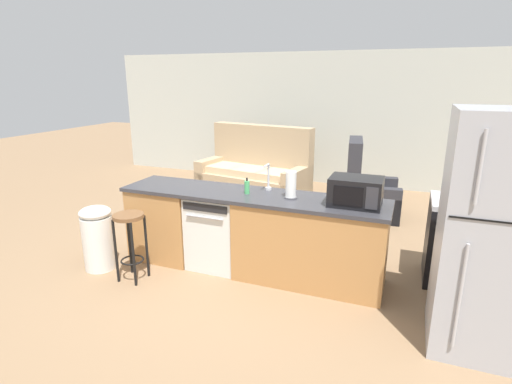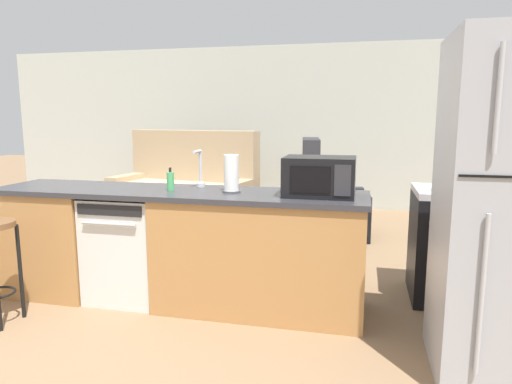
% 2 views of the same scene
% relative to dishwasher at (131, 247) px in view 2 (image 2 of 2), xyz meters
% --- Properties ---
extents(ground_plane, '(24.00, 24.00, 0.00)m').
position_rel_dishwasher_xyz_m(ground_plane, '(0.25, 0.00, -0.42)').
color(ground_plane, '#896B4C').
extents(wall_back, '(10.00, 0.06, 2.60)m').
position_rel_dishwasher_xyz_m(wall_back, '(0.55, 4.20, 0.88)').
color(wall_back, beige).
rests_on(wall_back, ground_plane).
extents(kitchen_counter, '(2.94, 0.66, 0.90)m').
position_rel_dishwasher_xyz_m(kitchen_counter, '(0.49, 0.00, -0.00)').
color(kitchen_counter, '#B77F47').
rests_on(kitchen_counter, ground_plane).
extents(dishwasher, '(0.58, 0.61, 0.84)m').
position_rel_dishwasher_xyz_m(dishwasher, '(0.00, 0.00, 0.00)').
color(dishwasher, silver).
rests_on(dishwasher, ground_plane).
extents(stove_range, '(0.76, 0.68, 0.90)m').
position_rel_dishwasher_xyz_m(stove_range, '(2.60, 0.55, 0.03)').
color(stove_range, black).
rests_on(stove_range, ground_plane).
extents(refrigerator, '(0.72, 0.73, 1.90)m').
position_rel_dishwasher_xyz_m(refrigerator, '(2.60, -0.55, 0.53)').
color(refrigerator, '#A8AAB2').
rests_on(refrigerator, ground_plane).
extents(microwave, '(0.50, 0.37, 0.28)m').
position_rel_dishwasher_xyz_m(microwave, '(1.51, -0.00, 0.62)').
color(microwave, black).
rests_on(microwave, kitchen_counter).
extents(sink_faucet, '(0.07, 0.18, 0.30)m').
position_rel_dishwasher_xyz_m(sink_faucet, '(0.53, 0.20, 0.61)').
color(sink_faucet, silver).
rests_on(sink_faucet, kitchen_counter).
extents(paper_towel_roll, '(0.14, 0.14, 0.28)m').
position_rel_dishwasher_xyz_m(paper_towel_roll, '(0.85, 0.01, 0.62)').
color(paper_towel_roll, '#4C4C51').
rests_on(paper_towel_roll, kitchen_counter).
extents(soap_bottle, '(0.06, 0.06, 0.18)m').
position_rel_dishwasher_xyz_m(soap_bottle, '(0.37, -0.01, 0.55)').
color(soap_bottle, '#4CB266').
rests_on(soap_bottle, kitchen_counter).
extents(kettle, '(0.21, 0.17, 0.19)m').
position_rel_dishwasher_xyz_m(kettle, '(2.43, 0.42, 0.56)').
color(kettle, red).
rests_on(kettle, stove_range).
extents(couch, '(2.12, 1.22, 1.27)m').
position_rel_dishwasher_xyz_m(couch, '(-0.64, 2.84, -0.03)').
color(couch, tan).
rests_on(couch, ground_plane).
extents(armchair, '(0.91, 0.95, 1.20)m').
position_rel_dishwasher_xyz_m(armchair, '(1.38, 2.40, -0.07)').
color(armchair, '#2D2D33').
rests_on(armchair, ground_plane).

